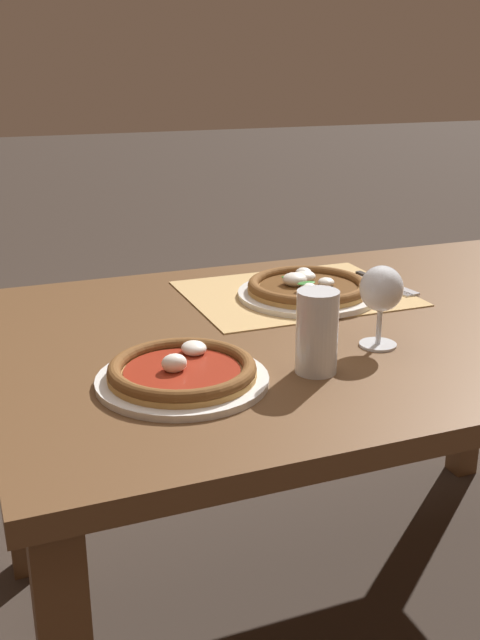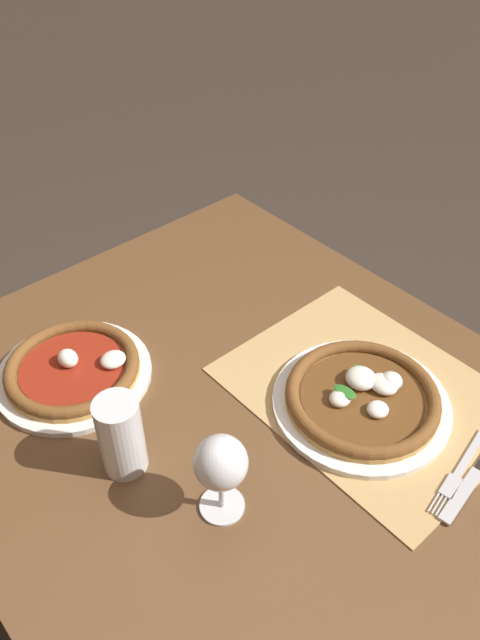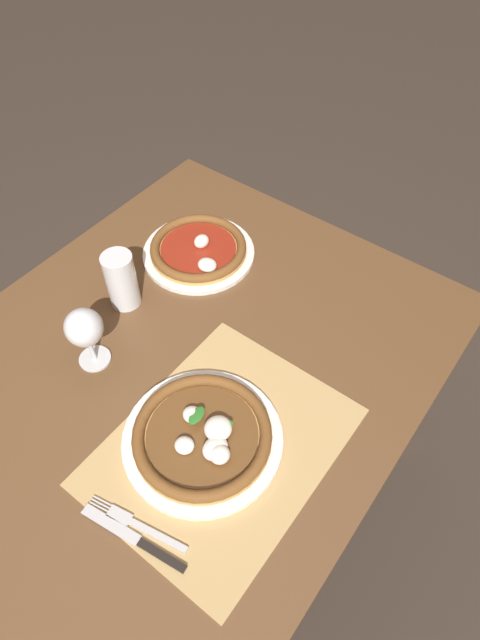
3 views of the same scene
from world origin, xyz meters
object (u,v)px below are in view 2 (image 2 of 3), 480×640
(fork, at_px, (459,471))
(knife, at_px, (475,476))
(pizza_near, at_px, (362,398))
(wine_glass, at_px, (221,466))
(pint_glass, at_px, (121,437))
(pizza_far, at_px, (73,369))

(fork, bearing_deg, knife, -152.64)
(pizza_near, distance_m, wine_glass, 0.33)
(pint_glass, height_order, fork, pint_glass)
(pizza_near, height_order, knife, pizza_near)
(pizza_near, xyz_separation_m, wine_glass, (0.01, 0.32, 0.08))
(pizza_far, bearing_deg, fork, -149.24)
(wine_glass, xyz_separation_m, fork, (-0.21, -0.33, -0.10))
(pizza_far, bearing_deg, wine_glass, -175.67)
(fork, height_order, knife, knife)
(wine_glass, relative_size, fork, 0.78)
(wine_glass, height_order, pint_glass, wine_glass)
(pint_glass, bearing_deg, pizza_near, -114.29)
(wine_glass, distance_m, fork, 0.40)
(wine_glass, relative_size, knife, 0.72)
(pint_glass, xyz_separation_m, fork, (-0.37, -0.39, -0.06))
(pint_glass, bearing_deg, pizza_far, -9.17)
(pizza_near, distance_m, pint_glass, 0.42)
(pint_glass, height_order, knife, pint_glass)
(pizza_far, distance_m, wine_glass, 0.40)
(pizza_near, height_order, pint_glass, pint_glass)
(pizza_near, bearing_deg, pint_glass, 65.71)
(pint_glass, distance_m, knife, 0.56)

